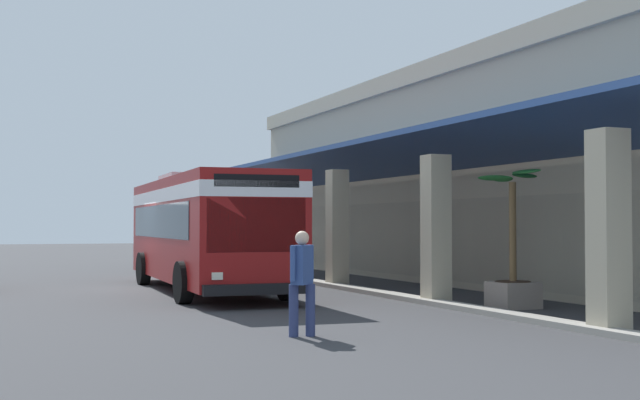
# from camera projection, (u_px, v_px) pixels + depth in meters

# --- Properties ---
(ground) EXTENTS (120.00, 120.00, 0.00)m
(ground) POSITION_uv_depth(u_px,v_px,m) (390.00, 281.00, 27.98)
(ground) COLOR #38383A
(curb_strip) EXTENTS (35.63, 0.50, 0.12)m
(curb_strip) POSITION_uv_depth(u_px,v_px,m) (329.00, 284.00, 25.56)
(curb_strip) COLOR #9E998E
(curb_strip) RESTS_ON ground
(plaza_building) EXTENTS (29.99, 16.34, 6.99)m
(plaza_building) POSITION_uv_depth(u_px,v_px,m) (587.00, 177.00, 29.27)
(plaza_building) COLOR #B2A88E
(plaza_building) RESTS_ON ground
(transit_bus) EXTENTS (11.31, 3.14, 3.34)m
(transit_bus) POSITION_uv_depth(u_px,v_px,m) (205.00, 225.00, 23.90)
(transit_bus) COLOR maroon
(transit_bus) RESTS_ON ground
(pedestrian) EXTENTS (0.53, 0.56, 1.75)m
(pedestrian) POSITION_uv_depth(u_px,v_px,m) (302.00, 277.00, 14.16)
(pedestrian) COLOR navy
(pedestrian) RESTS_ON ground
(potted_palm) EXTENTS (1.84, 1.66, 3.09)m
(potted_palm) POSITION_uv_depth(u_px,v_px,m) (513.00, 278.00, 18.97)
(potted_palm) COLOR gray
(potted_palm) RESTS_ON ground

